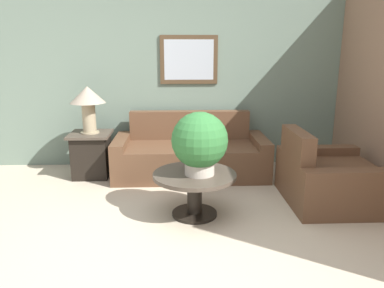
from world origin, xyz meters
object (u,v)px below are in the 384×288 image
at_px(couch_main, 191,155).
at_px(side_table, 92,154).
at_px(table_lamp, 88,100).
at_px(potted_plant_on_table, 200,142).
at_px(coffee_table, 195,185).
at_px(armchair, 328,179).

xyz_separation_m(couch_main, side_table, (-1.35, -0.01, 0.03)).
height_order(table_lamp, potted_plant_on_table, table_lamp).
xyz_separation_m(coffee_table, table_lamp, (-1.35, 1.31, 0.72)).
height_order(armchair, coffee_table, armchair).
bearing_deg(coffee_table, side_table, 135.80).
bearing_deg(table_lamp, coffee_table, -44.20).
bearing_deg(potted_plant_on_table, coffee_table, 149.80).
bearing_deg(table_lamp, potted_plant_on_table, -43.79).
bearing_deg(armchair, side_table, 70.47).
xyz_separation_m(side_table, table_lamp, (0.00, -0.00, 0.74)).
xyz_separation_m(table_lamp, potted_plant_on_table, (1.40, -1.34, -0.25)).
height_order(armchair, table_lamp, table_lamp).
xyz_separation_m(couch_main, coffee_table, (-0.01, -1.32, 0.06)).
relative_size(armchair, potted_plant_on_table, 1.71).
height_order(side_table, table_lamp, table_lamp).
bearing_deg(couch_main, table_lamp, -179.52).
height_order(couch_main, side_table, couch_main).
relative_size(table_lamp, potted_plant_on_table, 0.97).
height_order(couch_main, table_lamp, table_lamp).
bearing_deg(armchair, potted_plant_on_table, 102.01).
height_order(armchair, potted_plant_on_table, potted_plant_on_table).
distance_m(coffee_table, side_table, 1.88).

